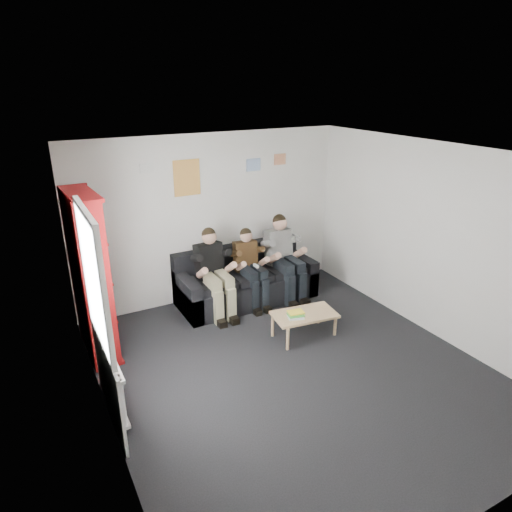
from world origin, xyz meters
The scene contains 14 objects.
room_shell centered at (0.00, 0.00, 1.35)m, with size 5.00×5.00×5.00m.
sofa centered at (0.37, 2.07, 0.31)m, with size 2.26×0.92×0.87m.
bookshelf centered at (-2.06, 1.63, 1.10)m, with size 0.33×0.99×2.20m.
coffee_table centered at (0.57, 0.63, 0.31)m, with size 0.89×0.49×0.36m.
game_cases centered at (0.41, 0.62, 0.38)m, with size 0.26×0.23×0.05m.
person_left centered at (-0.26, 1.87, 0.68)m, with size 0.41×0.88×1.35m.
person_middle centered at (0.37, 1.87, 0.64)m, with size 0.36×0.77×1.25m.
person_right centered at (1.00, 1.87, 0.69)m, with size 0.43×0.92×1.39m.
radiator centered at (-2.15, 0.20, 0.35)m, with size 0.10×0.64×0.60m.
window centered at (-2.22, 0.20, 1.03)m, with size 0.05×1.30×2.36m.
poster_large centered at (-0.40, 2.49, 2.05)m, with size 0.42×0.01×0.55m, color #ECCC53.
poster_blue centered at (0.75, 2.49, 2.15)m, with size 0.25×0.01×0.20m, color #3F83D6.
poster_pink centered at (1.25, 2.49, 2.20)m, with size 0.22×0.01×0.18m, color #D04182.
poster_sign centered at (-1.00, 2.49, 2.25)m, with size 0.20×0.01×0.14m, color white.
Camera 1 is at (-2.76, -4.06, 3.46)m, focal length 32.00 mm.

